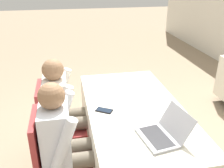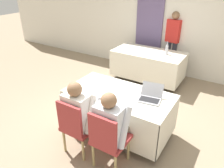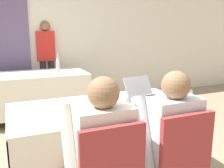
% 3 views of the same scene
% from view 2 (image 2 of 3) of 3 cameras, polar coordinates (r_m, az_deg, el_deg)
% --- Properties ---
extents(ground_plane, '(24.00, 24.00, 0.00)m').
position_cam_2_polar(ground_plane, '(3.81, 1.73, -12.04)').
color(ground_plane, gray).
extents(wall_back, '(12.00, 0.06, 2.70)m').
position_cam_2_polar(wall_back, '(5.70, 17.10, 15.30)').
color(wall_back, silver).
rests_on(wall_back, ground_plane).
extents(curtain_panel, '(0.71, 0.04, 2.65)m').
position_cam_2_polar(curtain_panel, '(5.89, 9.79, 16.15)').
color(curtain_panel, slate).
rests_on(curtain_panel, ground_plane).
extents(conference_table_near, '(1.67, 0.86, 0.74)m').
position_cam_2_polar(conference_table_near, '(3.49, 1.86, -4.86)').
color(conference_table_near, silver).
rests_on(conference_table_near, ground_plane).
extents(conference_table_far, '(1.67, 0.86, 0.74)m').
position_cam_2_polar(conference_table_far, '(5.34, 9.45, 6.53)').
color(conference_table_far, silver).
rests_on(conference_table_far, ground_plane).
extents(laptop, '(0.37, 0.37, 0.20)m').
position_cam_2_polar(laptop, '(3.26, 9.95, -3.37)').
color(laptop, '#99999E').
rests_on(laptop, conference_table_near).
extents(cell_phone, '(0.14, 0.16, 0.01)m').
position_cam_2_polar(cell_phone, '(3.18, -0.46, -4.51)').
color(cell_phone, black).
rests_on(cell_phone, conference_table_near).
extents(paper_beside_laptop, '(0.32, 0.36, 0.00)m').
position_cam_2_polar(paper_beside_laptop, '(3.74, -1.53, 0.55)').
color(paper_beside_laptop, white).
rests_on(paper_beside_laptop, conference_table_near).
extents(paper_centre_table, '(0.25, 0.32, 0.00)m').
position_cam_2_polar(paper_centre_table, '(3.22, 5.09, -4.31)').
color(paper_centre_table, white).
rests_on(paper_centre_table, conference_table_near).
extents(water_bottle, '(0.06, 0.06, 0.29)m').
position_cam_2_polar(water_bottle, '(5.17, 14.15, 8.96)').
color(water_bottle, '#B7B7C1').
rests_on(water_bottle, conference_table_far).
extents(chair_near_left, '(0.44, 0.44, 0.89)m').
position_cam_2_polar(chair_near_left, '(3.17, -9.26, -10.53)').
color(chair_near_left, tan).
rests_on(chair_near_left, ground_plane).
extents(chair_near_right, '(0.44, 0.44, 0.89)m').
position_cam_2_polar(chair_near_right, '(2.91, -1.07, -14.05)').
color(chair_near_right, tan).
rests_on(chair_near_right, ground_plane).
extents(person_checkered_shirt, '(0.50, 0.52, 1.15)m').
position_cam_2_polar(person_checkered_shirt, '(3.14, -8.26, -7.27)').
color(person_checkered_shirt, '#665B4C').
rests_on(person_checkered_shirt, ground_plane).
extents(person_white_shirt, '(0.50, 0.52, 1.15)m').
position_cam_2_polar(person_white_shirt, '(2.88, 0.03, -10.50)').
color(person_white_shirt, '#665B4C').
rests_on(person_white_shirt, ground_plane).
extents(person_red_shirt, '(0.37, 0.26, 1.59)m').
position_cam_2_polar(person_red_shirt, '(5.80, 15.59, 11.19)').
color(person_red_shirt, '#33333D').
rests_on(person_red_shirt, ground_plane).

